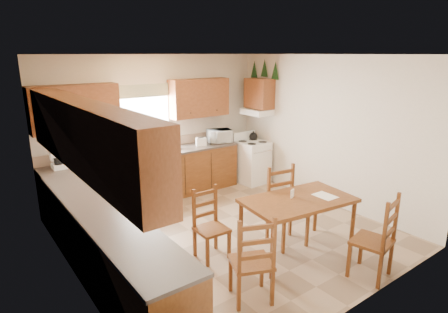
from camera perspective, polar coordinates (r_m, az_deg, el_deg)
floor at (r=5.98m, az=0.58°, el=-11.53°), size 4.50×4.50×0.00m
ceiling at (r=5.33m, az=0.66°, el=15.29°), size 4.50×4.50×0.00m
wall_left at (r=4.56m, az=-22.52°, el=-3.21°), size 4.50×4.50×0.00m
wall_right at (r=7.07m, az=15.31°, el=3.77°), size 4.50×4.50×0.00m
wall_back at (r=7.38m, az=-10.09°, el=4.56°), size 4.50×4.50×0.00m
wall_front at (r=4.04m, az=20.49°, el=-5.36°), size 4.50×4.50×0.00m
lower_cab_back at (r=7.19m, az=-11.32°, el=-3.31°), size 3.75×0.60×0.88m
lower_cab_left at (r=4.85m, az=-17.41°, el=-13.31°), size 0.60×3.60×0.88m
counter_back at (r=7.05m, az=-11.52°, el=0.23°), size 3.75×0.63×0.04m
counter_left at (r=4.65m, az=-17.87°, el=-8.32°), size 0.63×3.60×0.04m
backsplash at (r=7.28m, az=-12.55°, el=1.54°), size 3.75×0.01×0.18m
upper_cab_back_left at (r=6.60m, az=-21.76°, el=6.88°), size 1.41×0.33×0.75m
upper_cab_back_right at (r=7.58m, az=-3.81°, el=8.92°), size 1.25×0.33×0.75m
upper_cab_left at (r=4.33m, az=-20.59°, el=2.99°), size 0.33×3.60×0.75m
upper_cab_stove at (r=7.97m, az=5.38°, el=9.53°), size 0.33×0.62×0.62m
range_hood at (r=7.99m, az=5.05°, el=6.80°), size 0.44×0.62×0.12m
window_frame at (r=7.19m, az=-12.19°, el=5.78°), size 1.13×0.02×1.18m
window_pane at (r=7.18m, az=-12.18°, el=5.78°), size 1.05×0.01×1.10m
window_valance at (r=7.09m, az=-12.32°, el=9.74°), size 1.19×0.01×0.24m
sink_basin at (r=7.07m, az=-10.99°, el=0.64°), size 0.75×0.45×0.04m
pine_decal_a at (r=7.79m, az=7.82°, el=12.86°), size 0.22×0.22×0.36m
pine_decal_b at (r=8.02m, az=6.19°, el=13.27°), size 0.22×0.22×0.36m
pine_decal_c at (r=8.26m, az=4.63°, el=13.10°), size 0.22×0.22×0.36m
stove at (r=8.09m, az=4.31°, el=-0.92°), size 0.61×0.63×0.88m
coffeemaker at (r=6.56m, az=-23.96°, el=-0.34°), size 0.22×0.25×0.32m
paper_towel at (r=7.30m, az=-7.16°, el=2.16°), size 0.15×0.15×0.26m
toaster at (r=7.52m, az=-3.52°, el=2.27°), size 0.23×0.19×0.16m
microwave at (r=7.79m, az=-0.72°, el=3.15°), size 0.52×0.44×0.27m
dining_table at (r=5.39m, az=11.05°, el=-10.29°), size 1.60×1.04×0.80m
chair_near_left at (r=4.32m, az=4.18°, el=-14.98°), size 0.58×0.57×1.06m
chair_near_right at (r=5.04m, az=21.70°, el=-11.20°), size 0.54×0.53×1.09m
chair_far_left at (r=5.12m, az=-1.90°, el=-10.37°), size 0.42×0.40×0.97m
chair_far_right at (r=5.51m, az=9.73°, el=-7.70°), size 0.55×0.53×1.14m
table_paper at (r=5.41m, az=15.13°, el=-5.81°), size 0.24×0.31×0.00m
table_card at (r=5.23m, az=10.36°, el=-5.58°), size 0.09×0.05×0.12m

